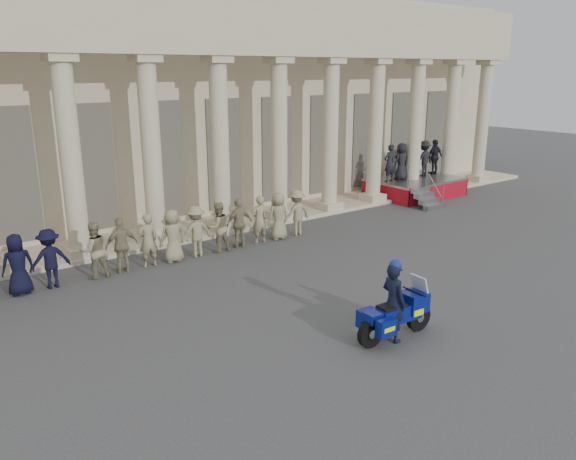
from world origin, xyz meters
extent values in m
plane|color=#3C3C3E|center=(0.00, 0.00, 0.00)|extent=(90.00, 90.00, 0.00)
cube|color=#C5B493|center=(0.00, 15.00, 4.50)|extent=(40.00, 10.00, 9.00)
cube|color=#C5B493|center=(0.00, 8.80, 0.07)|extent=(40.00, 2.60, 0.15)
cube|color=#C5B493|center=(0.00, 8.00, 6.79)|extent=(35.80, 1.00, 1.00)
cube|color=#C5B493|center=(0.00, 8.00, 7.89)|extent=(35.80, 1.00, 1.20)
cube|color=#C5B493|center=(-3.90, 8.00, 0.30)|extent=(0.90, 0.90, 0.30)
cylinder|color=#C5B493|center=(-3.90, 8.00, 3.25)|extent=(0.64, 0.64, 5.60)
cube|color=#C5B493|center=(-3.90, 8.00, 6.17)|extent=(0.85, 0.85, 0.24)
cube|color=#C5B493|center=(-1.30, 8.00, 0.30)|extent=(0.90, 0.90, 0.30)
cylinder|color=#C5B493|center=(-1.30, 8.00, 3.25)|extent=(0.64, 0.64, 5.60)
cube|color=#C5B493|center=(-1.30, 8.00, 6.17)|extent=(0.85, 0.85, 0.24)
cube|color=#C5B493|center=(1.30, 8.00, 0.30)|extent=(0.90, 0.90, 0.30)
cylinder|color=#C5B493|center=(1.30, 8.00, 3.25)|extent=(0.64, 0.64, 5.60)
cube|color=#C5B493|center=(1.30, 8.00, 6.17)|extent=(0.85, 0.85, 0.24)
cube|color=#C5B493|center=(3.90, 8.00, 0.30)|extent=(0.90, 0.90, 0.30)
cylinder|color=#C5B493|center=(3.90, 8.00, 3.25)|extent=(0.64, 0.64, 5.60)
cube|color=#C5B493|center=(3.90, 8.00, 6.17)|extent=(0.85, 0.85, 0.24)
cube|color=#C5B493|center=(6.50, 8.00, 0.30)|extent=(0.90, 0.90, 0.30)
cylinder|color=#C5B493|center=(6.50, 8.00, 3.25)|extent=(0.64, 0.64, 5.60)
cube|color=#C5B493|center=(6.50, 8.00, 6.17)|extent=(0.85, 0.85, 0.24)
cube|color=#C5B493|center=(9.10, 8.00, 0.30)|extent=(0.90, 0.90, 0.30)
cylinder|color=#C5B493|center=(9.10, 8.00, 3.25)|extent=(0.64, 0.64, 5.60)
cube|color=#C5B493|center=(9.10, 8.00, 6.17)|extent=(0.85, 0.85, 0.24)
cube|color=#C5B493|center=(11.70, 8.00, 0.30)|extent=(0.90, 0.90, 0.30)
cylinder|color=#C5B493|center=(11.70, 8.00, 3.25)|extent=(0.64, 0.64, 5.60)
cube|color=#C5B493|center=(11.70, 8.00, 6.17)|extent=(0.85, 0.85, 0.24)
cube|color=#C5B493|center=(14.30, 8.00, 0.30)|extent=(0.90, 0.90, 0.30)
cylinder|color=#C5B493|center=(14.30, 8.00, 3.25)|extent=(0.64, 0.64, 5.60)
cube|color=#C5B493|center=(14.30, 8.00, 6.17)|extent=(0.85, 0.85, 0.24)
cube|color=#C5B493|center=(16.90, 8.00, 0.30)|extent=(0.90, 0.90, 0.30)
cylinder|color=#C5B493|center=(16.90, 8.00, 3.25)|extent=(0.64, 0.64, 5.60)
cube|color=#C5B493|center=(16.90, 8.00, 6.17)|extent=(0.85, 0.85, 0.24)
cube|color=black|center=(-5.20, 10.02, 2.55)|extent=(1.30, 0.12, 4.20)
cube|color=black|center=(-2.60, 10.02, 2.55)|extent=(1.30, 0.12, 4.20)
cube|color=black|center=(0.00, 10.02, 2.55)|extent=(1.30, 0.12, 4.20)
cube|color=black|center=(2.60, 10.02, 2.55)|extent=(1.30, 0.12, 4.20)
cube|color=black|center=(5.20, 10.02, 2.55)|extent=(1.30, 0.12, 4.20)
cube|color=black|center=(7.80, 10.02, 2.55)|extent=(1.30, 0.12, 4.20)
cube|color=black|center=(10.40, 10.02, 2.55)|extent=(1.30, 0.12, 4.20)
cube|color=black|center=(13.00, 10.02, 2.55)|extent=(1.30, 0.12, 4.20)
cube|color=black|center=(15.60, 10.02, 2.55)|extent=(1.30, 0.12, 4.20)
imported|color=black|center=(-6.08, 6.11, 0.84)|extent=(0.82, 0.53, 1.68)
imported|color=black|center=(-5.27, 6.11, 0.84)|extent=(1.09, 0.62, 1.68)
imported|color=gray|center=(-4.05, 6.11, 0.84)|extent=(0.82, 0.64, 1.68)
imported|color=gray|center=(-3.23, 6.11, 0.84)|extent=(0.98, 0.41, 1.68)
imported|color=gray|center=(-2.41, 6.11, 0.84)|extent=(0.61, 0.40, 1.68)
imported|color=gray|center=(-1.60, 6.11, 0.84)|extent=(0.82, 0.53, 1.68)
imported|color=gray|center=(-0.78, 6.11, 0.84)|extent=(1.09, 0.62, 1.68)
imported|color=gray|center=(0.04, 6.11, 0.84)|extent=(0.82, 0.64, 1.68)
imported|color=gray|center=(0.86, 6.11, 0.84)|extent=(0.98, 0.41, 1.68)
imported|color=gray|center=(1.67, 6.11, 0.84)|extent=(0.61, 0.40, 1.68)
imported|color=gray|center=(2.49, 6.11, 0.84)|extent=(0.82, 0.53, 1.68)
imported|color=gray|center=(3.31, 6.11, 0.84)|extent=(1.09, 0.62, 1.68)
cube|color=gray|center=(11.91, 8.00, 0.79)|extent=(4.16, 2.97, 0.10)
cube|color=maroon|center=(11.91, 6.53, 0.37)|extent=(4.16, 0.04, 0.74)
cube|color=maroon|center=(9.85, 8.00, 0.37)|extent=(0.04, 2.97, 0.74)
cube|color=maroon|center=(13.97, 8.00, 0.37)|extent=(0.04, 2.97, 0.74)
cube|color=gray|center=(10.43, 5.61, 0.11)|extent=(1.10, 0.28, 0.21)
cube|color=gray|center=(10.43, 5.89, 0.32)|extent=(1.10, 0.28, 0.21)
cube|color=gray|center=(10.43, 6.17, 0.53)|extent=(1.10, 0.28, 0.21)
cube|color=gray|center=(10.43, 6.45, 0.74)|extent=(1.10, 0.28, 0.21)
cylinder|color=gray|center=(11.91, 9.43, 1.34)|extent=(4.16, 0.04, 0.04)
imported|color=black|center=(10.31, 8.20, 1.70)|extent=(0.62, 0.41, 1.71)
imported|color=black|center=(11.11, 8.20, 1.70)|extent=(0.84, 0.54, 1.71)
imported|color=black|center=(11.91, 8.20, 1.70)|extent=(0.83, 0.65, 1.71)
imported|color=black|center=(12.71, 8.20, 1.70)|extent=(1.10, 0.63, 1.71)
imported|color=black|center=(13.51, 8.20, 1.70)|extent=(1.00, 0.42, 1.71)
cylinder|color=black|center=(0.78, -1.77, 0.33)|extent=(0.66, 0.17, 0.65)
cylinder|color=black|center=(-0.69, -1.69, 0.33)|extent=(0.66, 0.17, 0.65)
cube|color=navy|center=(0.09, -1.73, 0.61)|extent=(1.15, 0.47, 0.37)
cube|color=navy|center=(0.58, -1.76, 0.77)|extent=(0.57, 0.54, 0.44)
cube|color=silver|center=(0.58, -1.76, 0.54)|extent=(0.23, 0.31, 0.12)
cube|color=#B2BFCC|center=(0.75, -1.77, 1.10)|extent=(0.23, 0.46, 0.53)
cube|color=black|center=(-0.10, -1.72, 0.81)|extent=(0.66, 0.37, 0.10)
cube|color=navy|center=(-0.65, -1.69, 0.69)|extent=(0.36, 0.35, 0.22)
cube|color=navy|center=(-0.56, -2.01, 0.54)|extent=(0.45, 0.24, 0.39)
cube|color=#CEFF0D|center=(-0.56, -2.01, 0.54)|extent=(0.31, 0.25, 0.10)
cube|color=navy|center=(-0.53, -1.38, 0.54)|extent=(0.45, 0.24, 0.39)
cube|color=#CEFF0D|center=(-0.53, -1.38, 0.54)|extent=(0.31, 0.25, 0.10)
cylinder|color=silver|center=(-0.39, -1.47, 0.30)|extent=(0.60, 0.13, 0.10)
cylinder|color=black|center=(0.58, -1.76, 1.00)|extent=(0.07, 0.69, 0.04)
imported|color=black|center=(-0.06, -1.72, 0.90)|extent=(0.47, 0.68, 1.81)
sphere|color=navy|center=(-0.06, -1.72, 1.76)|extent=(0.28, 0.28, 0.28)
camera|label=1|loc=(-8.78, -9.48, 5.83)|focal=35.00mm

